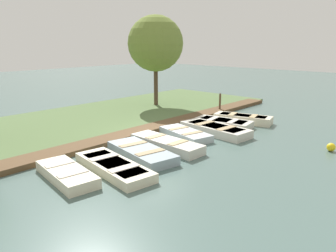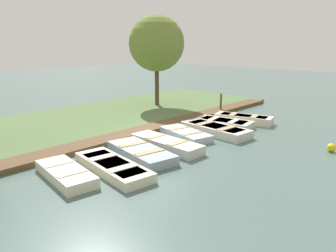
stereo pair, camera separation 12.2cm
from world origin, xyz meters
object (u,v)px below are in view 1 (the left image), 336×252
Objects in this scene: rowboat_0 at (67,174)px; rowboat_6 at (223,123)px; rowboat_5 at (215,129)px; mooring_post_far at (220,103)px; rowboat_4 at (185,134)px; rowboat_1 at (114,167)px; buoy at (331,147)px; rowboat_3 at (166,144)px; rowboat_7 at (243,119)px; rowboat_2 at (141,152)px; park_tree_left at (155,44)px.

rowboat_6 is at bearing 98.25° from rowboat_0.
rowboat_5 is 4.94m from mooring_post_far.
rowboat_6 is 2.57× the size of mooring_post_far.
rowboat_4 is 0.80× the size of rowboat_5.
rowboat_1 reaches higher than buoy.
rowboat_5 reaches higher than rowboat_1.
rowboat_5 reaches higher than rowboat_3.
rowboat_7 is at bearing 96.57° from rowboat_0.
rowboat_7 is 5.33m from buoy.
rowboat_1 is 1.05× the size of rowboat_3.
rowboat_4 is (-0.43, 1.72, -0.03)m from rowboat_3.
rowboat_1 is (0.59, 1.40, -0.01)m from rowboat_0.
rowboat_3 is 10.12× the size of buoy.
mooring_post_far is (-2.16, 11.79, 0.41)m from rowboat_0.
rowboat_1 is 1.62m from rowboat_2.
rowboat_7 reaches higher than rowboat_2.
rowboat_2 reaches higher than rowboat_0.
rowboat_6 is at bearing -115.52° from rowboat_7.
rowboat_6 reaches higher than buoy.
mooring_post_far is at bearing 110.09° from rowboat_3.
rowboat_4 is at bearing 107.44° from rowboat_1.
rowboat_2 is 1.05× the size of rowboat_7.
rowboat_0 is 11.99m from mooring_post_far.
park_tree_left is at bearing 135.25° from rowboat_1.
rowboat_1 is 3.01× the size of mooring_post_far.
park_tree_left is (-6.09, 4.33, 3.92)m from rowboat_4.
park_tree_left is (-4.14, -1.37, 3.49)m from mooring_post_far.
rowboat_4 is 0.91× the size of rowboat_7.
rowboat_7 is 2.66× the size of mooring_post_far.
mooring_post_far reaches higher than rowboat_5.
rowboat_1 is at bearing -123.44° from buoy.
rowboat_4 is at bearing -35.40° from park_tree_left.
rowboat_2 is at bearing -87.19° from rowboat_3.
rowboat_0 reaches higher than buoy.
rowboat_2 is (-0.34, 1.59, 0.02)m from rowboat_1.
rowboat_2 is at bearing -104.18° from rowboat_7.
rowboat_4 is at bearing -71.05° from mooring_post_far.
rowboat_1 is at bearing -52.69° from park_tree_left.
rowboat_1 is 7.52m from rowboat_6.
mooring_post_far reaches higher than rowboat_6.
rowboat_3 is 6.50m from buoy.
buoy is at bearing -34.40° from rowboat_7.
buoy is (5.29, -0.40, -0.02)m from rowboat_6.
rowboat_0 is 1.51m from rowboat_1.
park_tree_left reaches higher than mooring_post_far.
rowboat_1 is 8.49m from buoy.
park_tree_left is (-6.69, 2.85, 3.88)m from rowboat_5.
park_tree_left reaches higher than rowboat_7.
rowboat_0 is 0.93× the size of rowboat_6.
rowboat_0 is 0.79× the size of rowboat_5.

